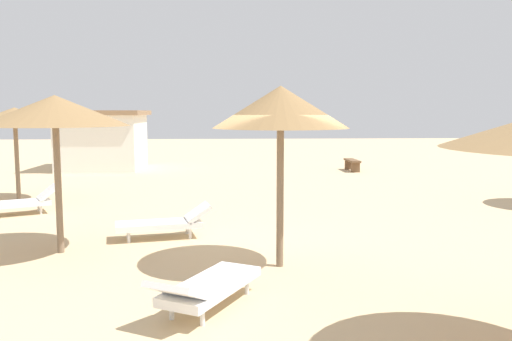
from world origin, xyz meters
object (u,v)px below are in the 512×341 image
parasol_5 (55,111)px  lounger_5 (166,223)px  beach_cabana (103,139)px  parasol_1 (281,108)px  lounger_1 (206,286)px  lounger_2 (20,202)px  bench_0 (352,163)px  parasol_2 (15,117)px

parasol_5 → lounger_5: 3.04m
lounger_5 → beach_cabana: size_ratio=0.49×
parasol_1 → lounger_1: bearing=-121.8°
lounger_1 → lounger_2: size_ratio=1.00×
lounger_1 → lounger_5: 4.04m
lounger_5 → bench_0: 13.45m
lounger_1 → lounger_5: size_ratio=1.00×
parasol_5 → bench_0: size_ratio=1.89×
lounger_5 → beach_cabana: bearing=107.9°
lounger_5 → bench_0: bearing=60.2°
parasol_2 → beach_cabana: (0.43, 8.57, -1.07)m
parasol_5 → beach_cabana: parasol_5 is taller
lounger_5 → lounger_1: bearing=-76.2°
parasol_5 → lounger_2: 4.77m
beach_cabana → lounger_1: bearing=-73.1°
parasol_2 → lounger_2: 2.93m
lounger_1 → parasol_2: bearing=123.6°
parasol_1 → lounger_5: 3.74m
bench_0 → parasol_2: bearing=-147.9°
parasol_1 → beach_cabana: size_ratio=0.74×
parasol_1 → beach_cabana: (-6.34, 15.20, -1.29)m
parasol_2 → lounger_2: parasol_2 is taller
bench_0 → beach_cabana: 11.06m
parasol_2 → bench_0: 13.55m
parasol_5 → beach_cabana: (-2.45, 14.13, -1.23)m
parasol_2 → lounger_1: parasol_2 is taller
parasol_2 → bench_0: parasol_2 is taller
lounger_1 → bench_0: (5.73, 15.59, 0.04)m
parasol_2 → lounger_2: (0.76, -1.91, -2.08)m
bench_0 → lounger_5: bearing=-119.8°
parasol_1 → lounger_5: bearing=135.5°
lounger_5 → parasol_5: bearing=-150.7°
lounger_5 → beach_cabana: (-4.23, 13.13, 1.01)m
parasol_5 → bench_0: 15.40m
parasol_2 → bench_0: size_ratio=1.79×
beach_cabana → parasol_1: bearing=-67.4°
lounger_5 → bench_0: (6.69, 11.67, 0.03)m
parasol_2 → parasol_5: (2.88, -5.55, 0.16)m
lounger_1 → beach_cabana: beach_cabana is taller
beach_cabana → bench_0: bearing=-7.6°
parasol_2 → parasol_5: bearing=-62.6°
parasol_1 → lounger_5: size_ratio=1.49×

